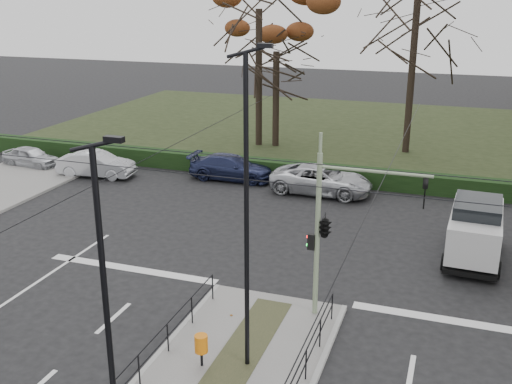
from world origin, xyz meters
TOP-DOWN VIEW (x-y plane):
  - ground at (0.00, 0.00)m, footprint 140.00×140.00m
  - park at (-6.00, 32.00)m, footprint 38.00×26.00m
  - hedge at (-6.00, 18.60)m, footprint 38.00×1.00m
  - catenary at (0.00, 1.62)m, footprint 20.00×34.00m
  - traffic_light at (1.75, 4.24)m, footprint 3.64×2.07m
  - litter_bin at (-0.84, 0.37)m, footprint 0.37×0.37m
  - streetlamp_median_near at (-0.30, -4.67)m, footprint 0.64×0.13m
  - streetlamp_median_far at (0.35, 0.85)m, footprint 0.73×0.15m
  - parked_car_first at (-19.00, 15.91)m, footprint 3.76×1.78m
  - parked_car_second at (-14.11, 15.47)m, footprint 4.55×2.04m
  - parked_car_third at (-6.61, 17.48)m, footprint 4.85×2.08m
  - parked_car_fourth at (-1.25, 16.71)m, footprint 5.37×2.60m
  - white_van at (6.28, 10.62)m, footprint 2.27×4.64m
  - rust_tree at (-7.66, 25.36)m, footprint 8.58×8.58m
  - bare_tree_center at (2.10, 26.63)m, footprint 7.62×7.62m
  - bare_tree_near at (-6.49, 25.49)m, footprint 6.46×6.46m

SIDE VIEW (x-z plane):
  - ground at x=0.00m, z-range 0.00..0.00m
  - park at x=-6.00m, z-range 0.00..0.10m
  - hedge at x=-6.00m, z-range 0.00..1.00m
  - parked_car_first at x=-19.00m, z-range 0.00..1.24m
  - parked_car_third at x=-6.61m, z-range 0.00..1.39m
  - parked_car_second at x=-14.11m, z-range 0.00..1.45m
  - parked_car_fourth at x=-1.25m, z-range 0.00..1.47m
  - litter_bin at x=-0.84m, z-range 0.34..1.30m
  - white_van at x=6.28m, z-range 0.05..2.48m
  - traffic_light at x=1.75m, z-range 0.58..5.93m
  - catenary at x=0.00m, z-range 0.42..6.42m
  - streetlamp_median_near at x=-0.30m, z-range 0.21..7.93m
  - streetlamp_median_far at x=0.35m, z-range 0.21..8.98m
  - bare_tree_near at x=-6.49m, z-range 1.75..10.10m
  - rust_tree at x=-7.66m, z-range 3.15..14.93m
  - bare_tree_center at x=2.10m, z-range 2.63..15.46m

